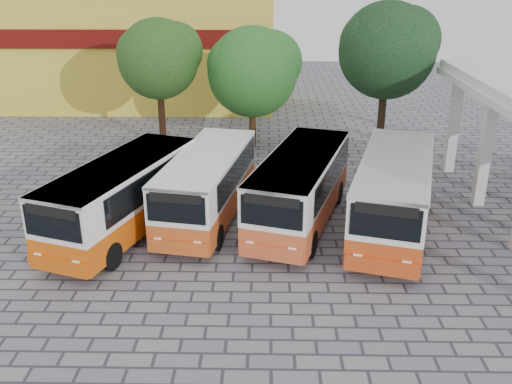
{
  "coord_description": "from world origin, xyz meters",
  "views": [
    {
      "loc": [
        -1.42,
        -17.01,
        9.82
      ],
      "look_at": [
        -1.8,
        3.63,
        1.5
      ],
      "focal_mm": 40.0,
      "sensor_mm": 36.0,
      "label": 1
    }
  ],
  "objects_px": {
    "bus_far_right": "(394,191)",
    "bus_centre_left": "(208,183)",
    "bus_far_left": "(122,194)",
    "bus_centre_right": "(300,185)"
  },
  "relations": [
    {
      "from": "bus_centre_left",
      "to": "bus_far_right",
      "type": "bearing_deg",
      "value": 1.58
    },
    {
      "from": "bus_far_left",
      "to": "bus_far_right",
      "type": "distance_m",
      "value": 10.35
    },
    {
      "from": "bus_far_left",
      "to": "bus_centre_left",
      "type": "xyz_separation_m",
      "value": [
        3.1,
        1.4,
        -0.05
      ]
    },
    {
      "from": "bus_centre_left",
      "to": "bus_far_right",
      "type": "distance_m",
      "value": 7.33
    },
    {
      "from": "bus_far_right",
      "to": "bus_centre_left",
      "type": "bearing_deg",
      "value": -172.73
    },
    {
      "from": "bus_centre_left",
      "to": "bus_far_right",
      "type": "height_order",
      "value": "bus_far_right"
    },
    {
      "from": "bus_far_left",
      "to": "bus_centre_left",
      "type": "relative_size",
      "value": 1.06
    },
    {
      "from": "bus_centre_left",
      "to": "bus_centre_right",
      "type": "bearing_deg",
      "value": 4.69
    },
    {
      "from": "bus_far_left",
      "to": "bus_centre_left",
      "type": "bearing_deg",
      "value": 43.33
    },
    {
      "from": "bus_centre_left",
      "to": "bus_far_right",
      "type": "relative_size",
      "value": 0.91
    }
  ]
}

